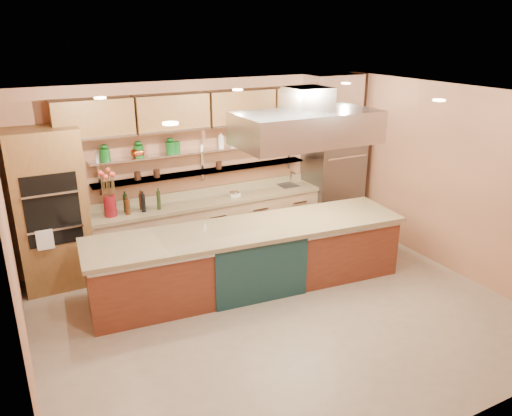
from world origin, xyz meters
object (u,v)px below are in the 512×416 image
flower_vase (110,206)px  kitchen_scale (234,193)px  island (249,257)px  refrigerator (333,174)px  green_canister (176,147)px  copper_kettle (136,153)px

flower_vase → kitchen_scale: flower_vase is taller
flower_vase → island: bearing=-39.6°
refrigerator → island: bearing=-150.9°
flower_vase → kitchen_scale: bearing=0.0°
refrigerator → island: (-2.38, -1.33, -0.59)m
green_canister → copper_kettle: bearing=180.0°
copper_kettle → green_canister: (0.62, 0.00, 0.02)m
kitchen_scale → copper_kettle: bearing=170.3°
refrigerator → copper_kettle: size_ratio=11.91×
island → flower_vase: 2.19m
flower_vase → green_canister: size_ratio=1.84×
flower_vase → kitchen_scale: size_ratio=1.86×
kitchen_scale → green_canister: bearing=164.7°
island → kitchen_scale: bearing=78.7°
refrigerator → flower_vase: 3.99m
green_canister → flower_vase: bearing=-168.9°
refrigerator → copper_kettle: 3.57m
island → kitchen_scale: size_ratio=26.00×
refrigerator → island: size_ratio=0.47×
flower_vase → copper_kettle: size_ratio=1.80×
island → green_canister: 2.11m
refrigerator → green_canister: (-2.87, 0.23, 0.75)m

